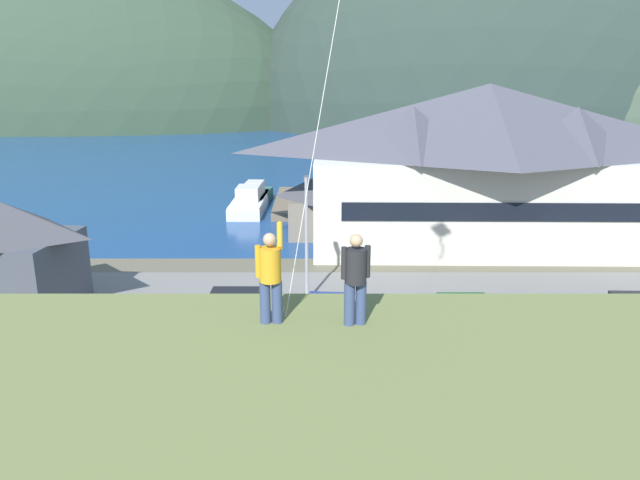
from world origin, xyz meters
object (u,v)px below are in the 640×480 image
at_px(harbor_lodge, 488,161).
at_px(parked_car_front_row_red, 299,370).
at_px(parking_light_pole, 309,231).
at_px(parked_car_front_row_end, 436,371).
at_px(moored_boat_wharfside, 259,197).
at_px(parked_car_back_row_right, 156,381).
at_px(storage_shed_near_lot, 10,257).
at_px(parked_car_front_row_silver, 468,318).
at_px(person_companion, 358,277).
at_px(storage_shed_waterside, 325,203).
at_px(person_kite_flyer, 273,274).
at_px(parked_car_mid_row_far, 235,310).
at_px(parked_car_mid_row_near, 611,372).
at_px(moored_boat_inner_slip, 252,202).
at_px(moored_boat_outer_mooring, 334,201).
at_px(parked_car_mid_row_center, 337,317).
at_px(wharf_dock, 297,203).

xyz_separation_m(harbor_lodge, parked_car_front_row_red, (-11.67, -19.94, -4.56)).
bearing_deg(parking_light_pole, parked_car_front_row_end, -62.97).
relative_size(moored_boat_wharfside, parked_car_back_row_right, 1.52).
bearing_deg(parking_light_pole, storage_shed_near_lot, -173.52).
bearing_deg(parked_car_front_row_silver, person_companion, -112.24).
xyz_separation_m(storage_shed_near_lot, storage_shed_waterside, (14.89, 14.83, -0.60)).
bearing_deg(parked_car_front_row_red, person_kite_flyer, -90.37).
bearing_deg(parking_light_pole, parked_car_mid_row_far, -131.50).
bearing_deg(parked_car_mid_row_far, storage_shed_near_lot, 169.23).
distance_m(harbor_lodge, parked_car_mid_row_near, 20.60).
xyz_separation_m(storage_shed_near_lot, moored_boat_wharfside, (9.14, 24.59, -2.17)).
xyz_separation_m(parked_car_front_row_end, parked_car_mid_row_far, (-7.93, 5.55, 0.00)).
relative_size(parked_car_front_row_end, person_companion, 2.45).
relative_size(harbor_lodge, storage_shed_waterside, 4.38).
distance_m(parked_car_back_row_right, parked_car_front_row_red, 4.96).
bearing_deg(moored_boat_inner_slip, moored_boat_wharfside, 81.78).
height_order(harbor_lodge, parked_car_mid_row_near, harbor_lodge).
height_order(harbor_lodge, storage_shed_near_lot, harbor_lodge).
relative_size(moored_boat_wharfside, parked_car_front_row_end, 1.53).
distance_m(moored_boat_inner_slip, parked_car_front_row_end, 31.59).
bearing_deg(moored_boat_outer_mooring, parked_car_front_row_end, -84.31).
bearing_deg(storage_shed_waterside, parked_car_mid_row_far, -103.56).
bearing_deg(moored_boat_outer_mooring, person_kite_flyer, -92.74).
bearing_deg(moored_boat_inner_slip, parked_car_front_row_end, -71.69).
height_order(parked_car_mid_row_far, parking_light_pole, parking_light_pole).
relative_size(storage_shed_near_lot, moored_boat_outer_mooring, 1.16).
bearing_deg(parked_car_mid_row_far, person_kite_flyer, -78.36).
bearing_deg(person_companion, parked_car_mid_row_near, 42.98).
distance_m(parked_car_mid_row_center, person_companion, 15.36).
distance_m(storage_shed_waterside, parked_car_front_row_silver, 18.71).
bearing_deg(parked_car_mid_row_near, wharf_dock, 111.44).
height_order(harbor_lodge, parked_car_front_row_red, harbor_lodge).
bearing_deg(parked_car_mid_row_far, parked_car_front_row_red, -61.09).
height_order(harbor_lodge, person_companion, harbor_lodge).
height_order(parked_car_mid_row_near, parked_car_front_row_red, same).
relative_size(wharf_dock, parked_car_front_row_silver, 2.60).
bearing_deg(parked_car_mid_row_near, parked_car_front_row_red, 179.24).
distance_m(parking_light_pole, person_companion, 18.68).
xyz_separation_m(wharf_dock, moored_boat_outer_mooring, (3.20, -0.91, 0.37)).
bearing_deg(parked_car_back_row_right, parked_car_front_row_red, 10.02).
xyz_separation_m(parked_car_back_row_right, parking_light_pole, (5.08, 10.02, 2.71)).
xyz_separation_m(harbor_lodge, parking_light_pole, (-11.48, -10.78, -1.84)).
bearing_deg(wharf_dock, storage_shed_waterside, -75.24).
bearing_deg(person_companion, moored_boat_wharfside, 98.59).
height_order(storage_shed_near_lot, person_companion, person_companion).
relative_size(moored_boat_inner_slip, parked_car_mid_row_near, 1.92).
bearing_deg(storage_shed_near_lot, moored_boat_wharfside, 69.61).
bearing_deg(moored_boat_outer_mooring, person_companion, -90.47).
bearing_deg(parked_car_mid_row_near, person_kite_flyer, -141.56).
height_order(storage_shed_waterside, parked_car_front_row_end, storage_shed_waterside).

